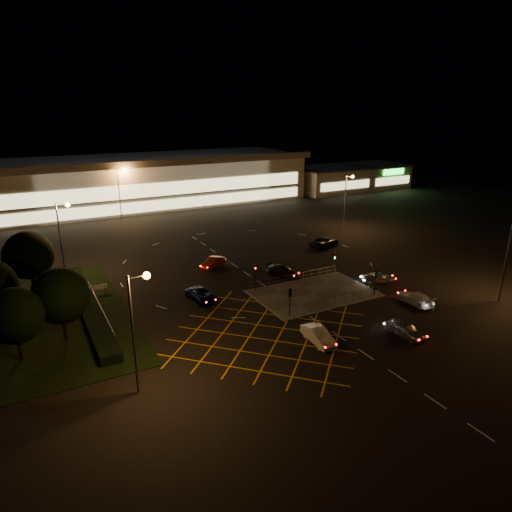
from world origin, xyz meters
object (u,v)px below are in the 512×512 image
car_circ_red (213,262)px  signal_sw (290,297)px  signal_nw (255,274)px  car_left_blue (202,295)px  signal_se (375,278)px  car_near_silver (405,329)px  car_right_silver (378,277)px  car_east_grey (324,242)px  car_far_dkgrey (283,271)px  car_queue_white (318,336)px  signal_ne (334,259)px  car_approach_white (415,298)px

car_circ_red → signal_sw: bearing=-27.3°
signal_nw → car_left_blue: 7.00m
car_left_blue → signal_se: bearing=-31.9°
signal_se → car_near_silver: signal_se is taller
signal_sw → car_right_silver: bearing=-168.5°
car_east_grey → signal_sw: bearing=119.4°
car_far_dkgrey → car_circ_red: 10.37m
car_far_dkgrey → signal_sw: bearing=-143.4°
car_near_silver → car_east_grey: 30.65m
car_far_dkgrey → car_east_grey: bearing=8.0°
car_queue_white → signal_ne: bearing=51.8°
car_left_blue → car_east_grey: bearing=15.6°
signal_se → car_right_silver: 4.99m
car_queue_white → car_far_dkgrey: 18.29m
car_queue_white → car_far_dkgrey: bearing=72.8°
car_queue_white → car_right_silver: car_queue_white is taller
signal_ne → car_circ_red: size_ratio=0.74×
signal_se → car_approach_white: (2.67, -3.89, -1.69)m
signal_nw → car_near_silver: (7.77, -17.12, -1.64)m
signal_nw → car_queue_white: 14.21m
car_near_silver → signal_nw: bearing=108.2°
signal_se → car_far_dkgrey: bearing=-60.9°
signal_sw → car_queue_white: 6.36m
car_queue_white → car_circ_red: size_ratio=1.05×
signal_ne → car_approach_white: 12.29m
car_near_silver → car_far_dkgrey: bearing=89.1°
car_queue_white → car_approach_white: car_queue_white is taller
car_circ_red → car_approach_white: 27.52m
car_circ_red → car_east_grey: 19.86m
signal_se → car_queue_white: (-12.57, -6.12, -1.64)m
car_approach_white → signal_nw: bearing=-40.2°
signal_nw → car_right_silver: size_ratio=0.77×
car_queue_white → car_east_grey: 32.10m
signal_nw → car_east_grey: bearing=31.4°
car_east_grey → car_queue_white: bearing=126.3°
car_far_dkgrey → car_approach_white: 17.28m
car_left_blue → car_circ_red: car_circ_red is taller
car_queue_white → car_right_silver: 18.55m
car_left_blue → car_right_silver: size_ratio=1.21×
signal_se → car_circ_red: size_ratio=0.74×
signal_sw → signal_se: (12.00, 0.00, 0.00)m
car_circ_red → car_far_dkgrey: bearing=11.4°
car_far_dkgrey → car_circ_red: size_ratio=1.13×
signal_nw → car_left_blue: signal_nw is taller
signal_nw → car_east_grey: size_ratio=0.56×
car_queue_white → car_right_silver: bearing=33.4°
signal_sw → signal_ne: (12.00, 7.99, 0.00)m
car_far_dkgrey → car_right_silver: car_right_silver is taller
signal_sw → car_circ_red: signal_sw is taller
signal_sw → signal_se: size_ratio=1.00×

